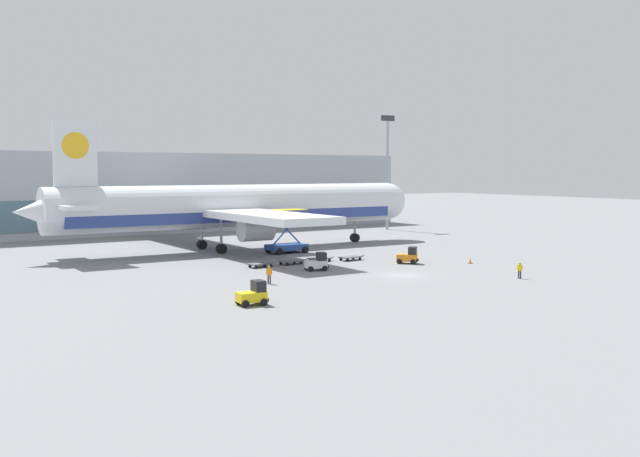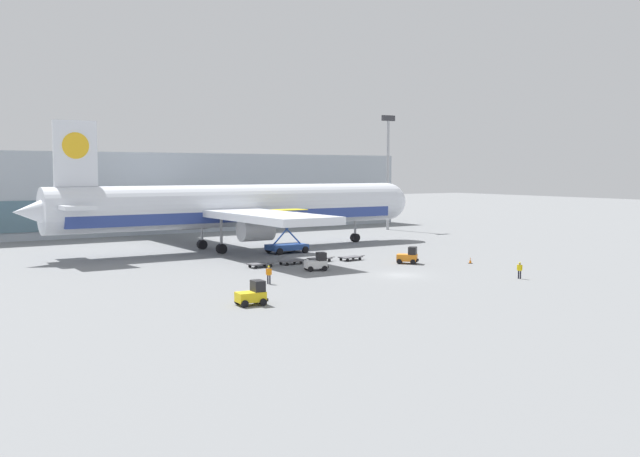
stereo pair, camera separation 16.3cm
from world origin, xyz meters
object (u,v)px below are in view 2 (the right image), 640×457
baggage_dolly_second (291,261)px  baggage_tug_far (253,294)px  baggage_tug_foreground (409,256)px  scissor_lift_loader (287,237)px  baggage_tug_mid (317,263)px  ground_crew_far (269,273)px  light_mast (388,163)px  baggage_dolly_lead (260,264)px  baggage_dolly_trail (351,257)px  traffic_cone_near (470,260)px  airplane_main (234,208)px  ground_crew_near (520,269)px  baggage_dolly_third (320,259)px

baggage_dolly_second → baggage_tug_far: bearing=-132.8°
baggage_tug_foreground → scissor_lift_loader: bearing=159.7°
baggage_tug_mid → ground_crew_far: size_ratio=1.53×
baggage_tug_foreground → baggage_tug_far: same height
light_mast → baggage_dolly_lead: (-44.35, -32.87, -11.93)m
light_mast → baggage_dolly_second: size_ratio=5.60×
baggage_dolly_trail → baggage_tug_far: bearing=-145.7°
light_mast → baggage_tug_far: bearing=-136.6°
baggage_tug_far → baggage_dolly_lead: (11.29, 19.72, -0.49)m
traffic_cone_near → baggage_tug_mid: bearing=165.3°
baggage_tug_mid → baggage_dolly_trail: (8.23, 5.25, -0.49)m
airplane_main → ground_crew_near: bearing=-72.0°
baggage_tug_foreground → baggage_dolly_third: bearing=-172.9°
airplane_main → baggage_dolly_third: size_ratio=15.46×
airplane_main → scissor_lift_loader: 9.08m
traffic_cone_near → airplane_main: bearing=121.1°
baggage_dolly_second → baggage_dolly_trail: size_ratio=1.00×
ground_crew_near → baggage_dolly_third: bearing=1.5°
airplane_main → baggage_tug_mid: size_ratio=21.34×
baggage_dolly_third → ground_crew_near: 24.34m
airplane_main → baggage_tug_mid: (-1.38, -23.42, -4.96)m
baggage_dolly_third → ground_crew_near: (9.70, -22.32, 0.61)m
baggage_tug_mid → baggage_dolly_lead: 6.97m
baggage_dolly_lead → ground_crew_near: size_ratio=2.20×
baggage_dolly_second → ground_crew_far: size_ratio=2.11×
airplane_main → ground_crew_far: airplane_main is taller
airplane_main → baggage_dolly_second: bearing=-93.6°
airplane_main → ground_crew_near: size_ratio=34.02×
baggage_tug_foreground → baggage_dolly_trail: size_ratio=0.74×
light_mast → ground_crew_far: (-49.30, -43.84, -11.26)m
baggage_dolly_trail → traffic_cone_near: size_ratio=4.90×
scissor_lift_loader → ground_crew_near: scissor_lift_loader is taller
baggage_tug_far → traffic_cone_near: (33.70, 9.19, -0.50)m
scissor_lift_loader → ground_crew_far: (-14.64, -21.60, -1.13)m
baggage_tug_mid → baggage_dolly_third: bearing=69.8°
light_mast → baggage_tug_mid: (-40.35, -38.56, -11.44)m
ground_crew_far → traffic_cone_near: bearing=-145.5°
baggage_tug_mid → baggage_dolly_lead: baggage_tug_mid is taller
baggage_dolly_second → airplane_main: bearing=81.1°
baggage_tug_foreground → traffic_cone_near: (6.20, -3.89, -0.50)m
scissor_lift_loader → baggage_tug_far: (-20.98, -30.35, -1.30)m
light_mast → scissor_lift_loader: light_mast is taller
baggage_tug_far → ground_crew_near: bearing=0.1°
baggage_dolly_trail → baggage_dolly_second: bearing=170.0°
baggage_tug_foreground → baggage_dolly_lead: 17.52m
baggage_tug_mid → baggage_tug_foreground: bearing=10.5°
baggage_tug_far → light_mast: bearing=47.7°
baggage_dolly_trail → baggage_dolly_lead: bearing=172.9°
baggage_dolly_trail → airplane_main: bearing=105.6°
baggage_dolly_second → baggage_tug_foreground: bearing=-34.9°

